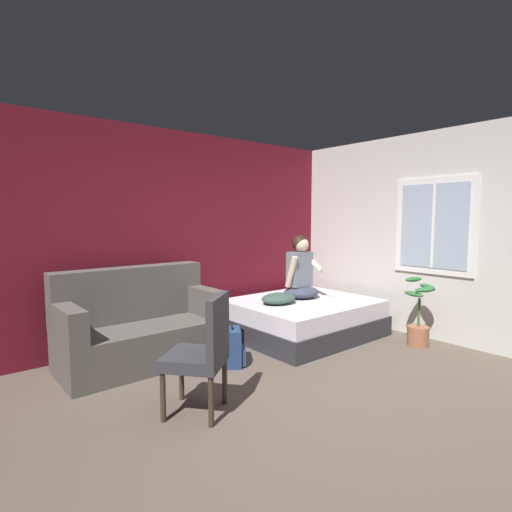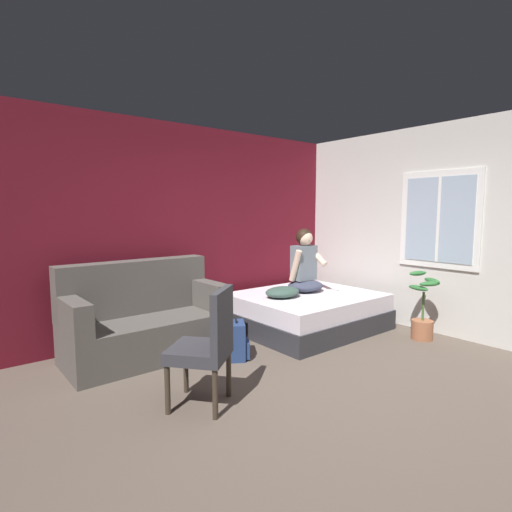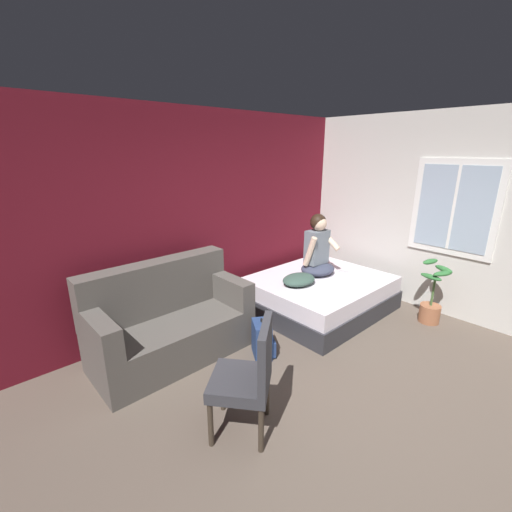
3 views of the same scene
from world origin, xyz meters
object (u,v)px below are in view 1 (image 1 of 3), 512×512
object	(u,v)px
side_chair	(203,350)
bed	(303,318)
couch	(140,327)
cell_phone	(330,296)
person_seated	(301,272)
backpack	(233,348)
throw_pillow	(279,298)
potted_plant	(419,322)

from	to	relation	value
side_chair	bed	bearing A→B (deg)	24.58
couch	cell_phone	bearing A→B (deg)	-10.74
person_seated	backpack	xyz separation A→B (m)	(-1.49, -0.45, -0.64)
couch	backpack	size ratio (longest dim) A/B	3.73
side_chair	throw_pillow	world-z (taller)	side_chair
bed	side_chair	size ratio (longest dim) A/B	1.88
backpack	potted_plant	distance (m)	2.37
side_chair	throw_pillow	size ratio (longest dim) A/B	2.04
throw_pillow	potted_plant	size ratio (longest dim) A/B	0.56
couch	potted_plant	size ratio (longest dim) A/B	2.01
couch	side_chair	size ratio (longest dim) A/B	1.74
backpack	person_seated	bearing A→B (deg)	16.63
bed	backpack	size ratio (longest dim) A/B	4.02
couch	person_seated	xyz separation A→B (m)	(2.23, -0.27, 0.44)
couch	backpack	distance (m)	1.05
bed	backpack	xyz separation A→B (m)	(-1.40, -0.31, -0.04)
bed	throw_pillow	xyz separation A→B (m)	(-0.41, 0.04, 0.31)
person_seated	potted_plant	bearing A→B (deg)	-63.30
side_chair	throw_pillow	xyz separation A→B (m)	(1.80, 1.05, 0.02)
throw_pillow	person_seated	bearing A→B (deg)	11.24
side_chair	cell_phone	world-z (taller)	side_chair
couch	throw_pillow	size ratio (longest dim) A/B	3.56
bed	side_chair	xyz separation A→B (m)	(-2.21, -1.01, 0.30)
throw_pillow	cell_phone	world-z (taller)	throw_pillow
backpack	cell_phone	distance (m)	1.89
couch	throw_pillow	world-z (taller)	couch
throw_pillow	cell_phone	bearing A→B (deg)	-7.87
potted_plant	throw_pillow	bearing A→B (deg)	133.26
couch	cell_phone	distance (m)	2.64
throw_pillow	couch	bearing A→B (deg)	167.83
couch	side_chair	world-z (taller)	couch
potted_plant	side_chair	bearing A→B (deg)	175.75
person_seated	potted_plant	world-z (taller)	person_seated
bed	cell_phone	world-z (taller)	cell_phone
backpack	throw_pillow	size ratio (longest dim) A/B	0.95
bed	potted_plant	bearing A→B (deg)	-57.56
backpack	cell_phone	size ratio (longest dim) A/B	3.18
side_chair	potted_plant	bearing A→B (deg)	-4.25
bed	potted_plant	size ratio (longest dim) A/B	2.16
throw_pillow	bed	bearing A→B (deg)	-5.38
side_chair	person_seated	world-z (taller)	person_seated
couch	side_chair	xyz separation A→B (m)	(-0.07, -1.42, 0.14)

